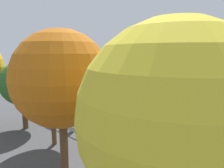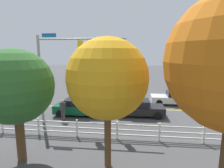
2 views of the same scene
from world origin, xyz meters
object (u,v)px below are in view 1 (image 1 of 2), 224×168
(tree_0, at_px, (52,83))
(tree_2, at_px, (61,79))
(car_1, at_px, (197,115))
(tree_1, at_px, (173,117))
(tree_4, at_px, (23,83))
(pedestrian, at_px, (78,105))
(car_2, at_px, (95,106))
(car_3, at_px, (138,116))

(tree_0, bearing_deg, tree_2, 154.40)
(car_1, bearing_deg, tree_1, 107.51)
(tree_0, xyz_separation_m, tree_1, (-9.64, 2.33, 0.38))
(tree_1, bearing_deg, tree_4, -9.52)
(car_1, bearing_deg, pedestrian, 31.03)
(pedestrian, xyz_separation_m, tree_2, (-8.61, 7.55, 4.16))
(car_2, distance_m, car_3, 5.29)
(car_3, height_order, tree_1, tree_1)
(tree_1, bearing_deg, pedestrian, -29.27)
(car_2, bearing_deg, tree_4, -97.52)
(car_1, xyz_separation_m, tree_4, (9.94, 11.29, 3.13))
(tree_1, bearing_deg, tree_0, -13.61)
(car_1, height_order, car_3, car_3)
(car_3, distance_m, pedestrian, 6.43)
(tree_0, relative_size, tree_2, 0.84)
(car_1, height_order, pedestrian, pedestrian)
(car_3, bearing_deg, car_2, -178.05)
(car_2, relative_size, tree_0, 0.69)
(pedestrian, bearing_deg, car_3, 127.17)
(tree_0, height_order, tree_1, tree_1)
(tree_2, distance_m, tree_4, 8.96)
(pedestrian, distance_m, tree_0, 7.80)
(pedestrian, relative_size, tree_1, 0.24)
(car_1, distance_m, tree_0, 13.10)
(pedestrian, height_order, tree_2, tree_2)
(tree_2, relative_size, tree_4, 1.30)
(tree_2, bearing_deg, tree_4, -13.32)
(car_2, height_order, tree_4, tree_4)
(car_2, bearing_deg, car_1, 24.82)
(tree_1, relative_size, tree_4, 1.27)
(car_1, bearing_deg, car_3, 47.35)
(pedestrian, relative_size, tree_2, 0.23)
(tree_0, bearing_deg, tree_1, 166.39)
(pedestrian, height_order, tree_1, tree_1)
(car_3, height_order, tree_4, tree_4)
(tree_4, bearing_deg, car_3, -130.16)
(tree_1, bearing_deg, car_1, -73.26)
(tree_1, distance_m, tree_4, 14.26)
(car_2, distance_m, tree_2, 12.72)
(car_1, bearing_deg, car_2, 25.89)
(tree_0, height_order, tree_2, tree_2)
(car_3, bearing_deg, tree_1, -51.84)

